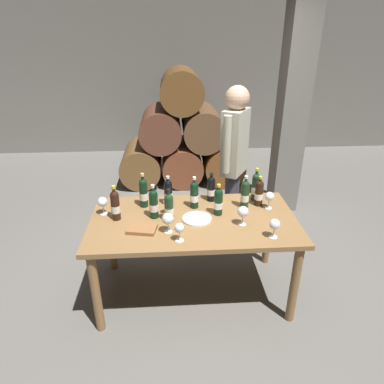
% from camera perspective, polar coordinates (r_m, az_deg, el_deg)
% --- Properties ---
extents(ground_plane, '(14.00, 14.00, 0.00)m').
position_cam_1_polar(ground_plane, '(3.27, 0.24, -16.11)').
color(ground_plane, '#66635E').
extents(cellar_back_wall, '(10.00, 0.24, 2.80)m').
position_cam_1_polar(cellar_back_wall, '(6.69, -2.36, 18.86)').
color(cellar_back_wall, slate).
rests_on(cellar_back_wall, ground_plane).
extents(barrel_stack, '(1.86, 0.90, 1.69)m').
position_cam_1_polar(barrel_stack, '(5.26, -1.72, 8.85)').
color(barrel_stack, brown).
rests_on(barrel_stack, ground_plane).
extents(stone_pillar, '(0.32, 0.32, 2.60)m').
position_cam_1_polar(stone_pillar, '(4.39, 16.40, 13.05)').
color(stone_pillar, slate).
rests_on(stone_pillar, ground_plane).
extents(dining_table, '(1.70, 0.90, 0.76)m').
position_cam_1_polar(dining_table, '(2.87, 0.26, -6.07)').
color(dining_table, olive).
rests_on(dining_table, ground_plane).
extents(wine_bottle_0, '(0.07, 0.07, 0.28)m').
position_cam_1_polar(wine_bottle_0, '(2.74, -3.87, -2.57)').
color(wine_bottle_0, '#19381E').
rests_on(wine_bottle_0, dining_table).
extents(wine_bottle_1, '(0.07, 0.07, 0.30)m').
position_cam_1_polar(wine_bottle_1, '(2.83, -12.69, -2.12)').
color(wine_bottle_1, black).
rests_on(wine_bottle_1, dining_table).
extents(wine_bottle_2, '(0.07, 0.07, 0.28)m').
position_cam_1_polar(wine_bottle_2, '(2.84, 4.42, -1.58)').
color(wine_bottle_2, black).
rests_on(wine_bottle_2, dining_table).
extents(wine_bottle_3, '(0.07, 0.07, 0.31)m').
position_cam_1_polar(wine_bottle_3, '(2.99, -8.10, -0.07)').
color(wine_bottle_3, black).
rests_on(wine_bottle_3, dining_table).
extents(wine_bottle_4, '(0.07, 0.07, 0.27)m').
position_cam_1_polar(wine_bottle_4, '(3.00, -4.00, -0.04)').
color(wine_bottle_4, black).
rests_on(wine_bottle_4, dining_table).
extents(wine_bottle_5, '(0.07, 0.07, 0.30)m').
position_cam_1_polar(wine_bottle_5, '(2.98, 8.85, -0.31)').
color(wine_bottle_5, '#19381E').
rests_on(wine_bottle_5, dining_table).
extents(wine_bottle_6, '(0.07, 0.07, 0.29)m').
position_cam_1_polar(wine_bottle_6, '(2.95, 0.39, -0.39)').
color(wine_bottle_6, black).
rests_on(wine_bottle_6, dining_table).
extents(wine_bottle_7, '(0.07, 0.07, 0.28)m').
position_cam_1_polar(wine_bottle_7, '(3.04, 11.13, -0.11)').
color(wine_bottle_7, black).
rests_on(wine_bottle_7, dining_table).
extents(wine_bottle_8, '(0.07, 0.07, 0.27)m').
position_cam_1_polar(wine_bottle_8, '(3.07, 3.21, 0.58)').
color(wine_bottle_8, black).
rests_on(wine_bottle_8, dining_table).
extents(wine_bottle_9, '(0.07, 0.07, 0.29)m').
position_cam_1_polar(wine_bottle_9, '(2.80, -6.42, -1.93)').
color(wine_bottle_9, black).
rests_on(wine_bottle_9, dining_table).
extents(wine_bottle_10, '(0.07, 0.07, 0.31)m').
position_cam_1_polar(wine_bottle_10, '(3.13, 10.59, 0.91)').
color(wine_bottle_10, '#19381E').
rests_on(wine_bottle_10, dining_table).
extents(wine_glass_0, '(0.07, 0.07, 0.15)m').
position_cam_1_polar(wine_glass_0, '(2.49, -2.13, -6.13)').
color(wine_glass_0, white).
rests_on(wine_glass_0, dining_table).
extents(wine_glass_1, '(0.07, 0.07, 0.15)m').
position_cam_1_polar(wine_glass_1, '(2.86, -4.13, -1.84)').
color(wine_glass_1, white).
rests_on(wine_glass_1, dining_table).
extents(wine_glass_2, '(0.08, 0.08, 0.16)m').
position_cam_1_polar(wine_glass_2, '(3.01, 12.81, -0.82)').
color(wine_glass_2, white).
rests_on(wine_glass_2, dining_table).
extents(wine_glass_3, '(0.08, 0.08, 0.15)m').
position_cam_1_polar(wine_glass_3, '(2.60, 13.63, -5.34)').
color(wine_glass_3, white).
rests_on(wine_glass_3, dining_table).
extents(wine_glass_4, '(0.08, 0.08, 0.16)m').
position_cam_1_polar(wine_glass_4, '(2.94, -14.73, -1.69)').
color(wine_glass_4, white).
rests_on(wine_glass_4, dining_table).
extents(wine_glass_5, '(0.09, 0.09, 0.16)m').
position_cam_1_polar(wine_glass_5, '(2.72, 8.52, -3.34)').
color(wine_glass_5, white).
rests_on(wine_glass_5, dining_table).
extents(wine_glass_6, '(0.09, 0.09, 0.16)m').
position_cam_1_polar(wine_glass_6, '(2.60, -4.06, -4.54)').
color(wine_glass_6, white).
rests_on(wine_glass_6, dining_table).
extents(tasting_notebook, '(0.25, 0.20, 0.03)m').
position_cam_1_polar(tasting_notebook, '(2.69, -8.33, -6.09)').
color(tasting_notebook, '#936038').
rests_on(tasting_notebook, dining_table).
extents(serving_plate, '(0.24, 0.24, 0.01)m').
position_cam_1_polar(serving_plate, '(2.81, 0.83, -4.47)').
color(serving_plate, white).
rests_on(serving_plate, dining_table).
extents(sommelier_presenting, '(0.32, 0.43, 1.72)m').
position_cam_1_polar(sommelier_presenting, '(3.44, 7.04, 6.17)').
color(sommelier_presenting, '#383842').
rests_on(sommelier_presenting, ground_plane).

